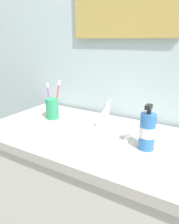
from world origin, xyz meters
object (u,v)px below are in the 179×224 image
toothbrush_cup (52,109)px  toothbrush_purple (49,97)px  faucet (105,113)px  soap_dispenser (147,131)px  toothbrush_red (57,97)px

toothbrush_cup → toothbrush_purple: size_ratio=0.62×
faucet → soap_dispenser: bearing=-34.8°
soap_dispenser → toothbrush_purple: bearing=169.9°
toothbrush_cup → toothbrush_red: (0.01, 0.03, 0.06)m
toothbrush_cup → toothbrush_purple: (-0.04, 0.02, 0.05)m
toothbrush_red → toothbrush_purple: (-0.06, -0.01, -0.01)m
toothbrush_red → toothbrush_cup: bearing=-115.3°
faucet → toothbrush_cup: 0.28m
toothbrush_cup → faucet: bearing=24.5°
soap_dispenser → toothbrush_cup: bearing=171.6°
faucet → toothbrush_red: (-0.24, -0.09, 0.07)m
faucet → toothbrush_cup: bearing=-155.5°
faucet → toothbrush_purple: size_ratio=0.95×
toothbrush_purple → toothbrush_red: bearing=5.8°
toothbrush_red → faucet: bearing=19.9°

